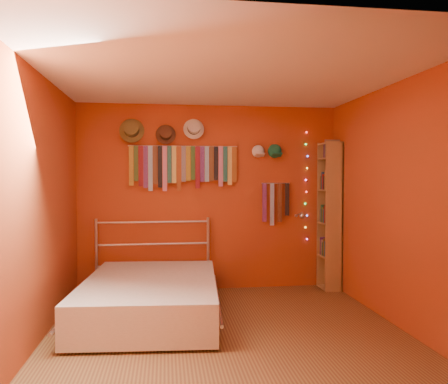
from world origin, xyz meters
name	(u,v)px	position (x,y,z in m)	size (l,w,h in m)	color
ground	(228,334)	(0.00, 0.00, 0.00)	(3.50, 3.50, 0.00)	brown
back_wall	(210,198)	(0.00, 1.75, 1.25)	(3.50, 0.02, 2.50)	#9E4119
right_wall	(398,205)	(1.75, 0.00, 1.25)	(0.02, 3.50, 2.50)	#9E4119
left_wall	(38,208)	(-1.75, 0.00, 1.25)	(0.02, 3.50, 2.50)	#9E4119
ceiling	(228,75)	(0.00, 0.00, 2.50)	(3.50, 3.50, 0.02)	white
tie_rack	(183,165)	(-0.37, 1.69, 1.70)	(1.45, 0.03, 0.60)	#B8B8BD
small_tie_rack	(275,201)	(0.90, 1.69, 1.20)	(0.40, 0.03, 0.59)	#B8B8BD
fedora_olive	(132,130)	(-1.03, 1.65, 2.15)	(0.32, 0.18, 0.32)	brown
fedora_brown	(166,134)	(-0.59, 1.66, 2.10)	(0.26, 0.14, 0.26)	#462919
fedora_white	(194,128)	(-0.22, 1.66, 2.18)	(0.28, 0.15, 0.27)	beige
cap_white	(258,151)	(0.66, 1.70, 1.88)	(0.18, 0.22, 0.18)	silver
cap_green	(275,151)	(0.89, 1.70, 1.88)	(0.19, 0.23, 0.19)	#176B46
fairy_lights	(306,186)	(1.35, 1.71, 1.41)	(0.06, 0.02, 1.51)	#FF3333
reading_lamp	(301,216)	(1.21, 1.51, 1.01)	(0.07, 0.32, 0.09)	#B8B8BD
bookshelf	(332,215)	(1.66, 1.53, 1.02)	(0.25, 0.34, 2.00)	#A07A48
bed	(151,297)	(-0.76, 0.62, 0.23)	(1.64, 2.10, 0.99)	#B8B8BD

